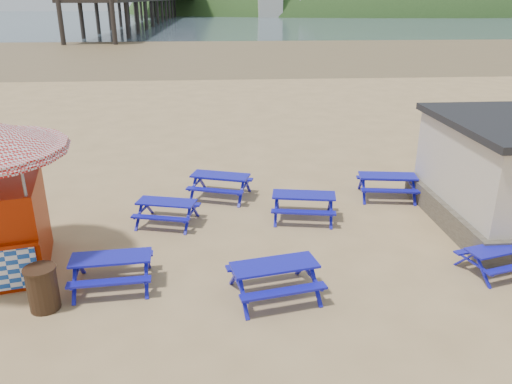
{
  "coord_description": "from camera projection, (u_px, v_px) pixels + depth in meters",
  "views": [
    {
      "loc": [
        0.32,
        -12.2,
        6.35
      ],
      "look_at": [
        1.39,
        1.5,
        1.0
      ],
      "focal_mm": 35.0,
      "sensor_mm": 36.0,
      "label": 1
    }
  ],
  "objects": [
    {
      "name": "ground",
      "position": [
        210.0,
        247.0,
        13.61
      ],
      "size": [
        400.0,
        400.0,
        0.0
      ],
      "primitive_type": "plane",
      "color": "tan",
      "rests_on": "ground"
    },
    {
      "name": "wet_sand",
      "position": [
        213.0,
        51.0,
        64.7
      ],
      "size": [
        400.0,
        400.0,
        0.0
      ],
      "primitive_type": "plane",
      "color": "olive",
      "rests_on": "ground"
    },
    {
      "name": "sea",
      "position": [
        214.0,
        18.0,
        171.54
      ],
      "size": [
        400.0,
        400.0,
        0.0
      ],
      "primitive_type": "plane",
      "color": "#465864",
      "rests_on": "ground"
    },
    {
      "name": "picnic_table_blue_a",
      "position": [
        167.0,
        212.0,
        14.93
      ],
      "size": [
        2.02,
        1.78,
        0.73
      ],
      "rotation": [
        0.0,
        0.0,
        -0.25
      ],
      "color": "#1806A5",
      "rests_on": "ground"
    },
    {
      "name": "picnic_table_blue_b",
      "position": [
        220.0,
        186.0,
        16.91
      ],
      "size": [
        2.31,
        2.07,
        0.81
      ],
      "rotation": [
        0.0,
        0.0,
        -0.31
      ],
      "color": "#1806A5",
      "rests_on": "ground"
    },
    {
      "name": "picnic_table_blue_c",
      "position": [
        303.0,
        206.0,
        15.28
      ],
      "size": [
        2.14,
        1.84,
        0.8
      ],
      "rotation": [
        0.0,
        0.0,
        -0.17
      ],
      "color": "#1806A5",
      "rests_on": "ground"
    },
    {
      "name": "picnic_table_blue_d",
      "position": [
        112.0,
        271.0,
        11.67
      ],
      "size": [
        1.95,
        1.62,
        0.77
      ],
      "rotation": [
        0.0,
        0.0,
        0.08
      ],
      "color": "#1806A5",
      "rests_on": "ground"
    },
    {
      "name": "picnic_table_blue_e",
      "position": [
        274.0,
        280.0,
        11.28
      ],
      "size": [
        2.21,
        1.92,
        0.81
      ],
      "rotation": [
        0.0,
        0.0,
        0.2
      ],
      "color": "#1806A5",
      "rests_on": "ground"
    },
    {
      "name": "picnic_table_blue_f",
      "position": [
        495.0,
        260.0,
        12.3
      ],
      "size": [
        1.82,
        1.61,
        0.65
      ],
      "rotation": [
        0.0,
        0.0,
        0.27
      ],
      "color": "#1806A5",
      "rests_on": "ground"
    },
    {
      "name": "litter_bin",
      "position": [
        43.0,
        288.0,
        10.75
      ],
      "size": [
        0.69,
        0.69,
        1.01
      ],
      "color": "#392515",
      "rests_on": "ground"
    },
    {
      "name": "pier",
      "position": [
        162.0,
        1.0,
        175.9
      ],
      "size": [
        24.0,
        220.0,
        39.29
      ],
      "color": "black",
      "rests_on": "ground"
    },
    {
      "name": "headland_town",
      "position": [
        404.0,
        35.0,
        237.1
      ],
      "size": [
        264.0,
        144.0,
        108.0
      ],
      "color": "#2D4C1E",
      "rests_on": "ground"
    },
    {
      "name": "picnic_table_blue_g",
      "position": [
        387.0,
        186.0,
        16.91
      ],
      "size": [
        2.1,
        1.79,
        0.79
      ],
      "rotation": [
        0.0,
        0.0,
        -0.15
      ],
      "color": "#1806A5",
      "rests_on": "ground"
    }
  ]
}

